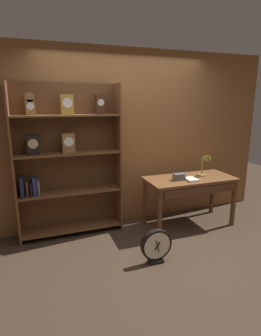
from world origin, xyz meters
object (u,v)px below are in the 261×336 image
at_px(workbench, 191,184).
at_px(toolbox_small, 179,177).
at_px(bookshelf, 66,160).
at_px(open_repair_manual, 191,179).
at_px(round_clock_large, 156,246).
at_px(desk_lamp, 206,161).

relative_size(workbench, toolbox_small, 8.38).
xyz_separation_m(workbench, toolbox_small, (-0.21, -0.02, 0.13)).
distance_m(workbench, toolbox_small, 0.25).
distance_m(bookshelf, open_repair_manual, 1.80).
relative_size(toolbox_small, open_repair_manual, 0.72).
xyz_separation_m(toolbox_small, round_clock_large, (-0.69, -0.73, -0.58)).
height_order(workbench, desk_lamp, desk_lamp).
relative_size(workbench, round_clock_large, 3.19).
xyz_separation_m(workbench, desk_lamp, (0.27, 0.04, 0.31)).
xyz_separation_m(workbench, round_clock_large, (-0.90, -0.75, -0.44)).
height_order(bookshelf, workbench, bookshelf).
bearing_deg(round_clock_large, toolbox_small, 46.51).
height_order(desk_lamp, round_clock_large, desk_lamp).
bearing_deg(round_clock_large, workbench, 39.52).
bearing_deg(round_clock_large, bookshelf, 127.39).
distance_m(workbench, open_repair_manual, 0.14).
bearing_deg(desk_lamp, workbench, -172.25).
distance_m(workbench, round_clock_large, 1.25).
relative_size(desk_lamp, toolbox_small, 2.35).
bearing_deg(bookshelf, toolbox_small, -14.24).
distance_m(bookshelf, workbench, 1.85).
height_order(bookshelf, round_clock_large, bookshelf).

